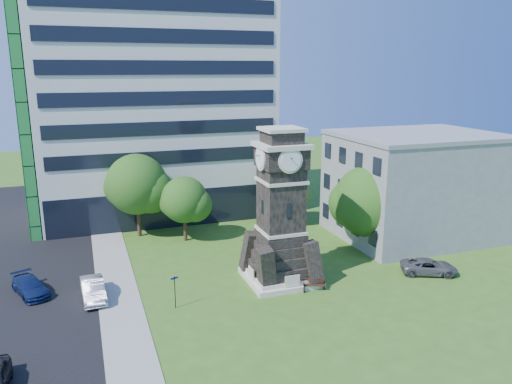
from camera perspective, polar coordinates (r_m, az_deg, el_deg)
name	(u,v)px	position (r m, az deg, el deg)	size (l,w,h in m)	color
ground	(253,295)	(38.10, -0.35, -11.73)	(160.00, 160.00, 0.00)	#375F1B
sidewalk	(117,286)	(40.94, -15.63, -10.34)	(3.00, 70.00, 0.06)	gray
clock_tower	(281,217)	(38.93, 2.85, -2.84)	(5.40, 5.40, 12.22)	beige
office_tall	(151,89)	(58.89, -11.87, 11.42)	(26.20, 15.11, 28.60)	silver
office_low	(415,185)	(52.33, 17.72, 0.79)	(15.20, 12.20, 10.40)	gray
car_street_mid	(93,289)	(39.17, -18.12, -10.54)	(1.55, 4.46, 1.47)	#A5A7AD
car_street_north	(30,286)	(41.59, -24.40, -9.81)	(1.79, 4.41, 1.28)	#111E4D
car_east_lot	(429,267)	(43.92, 19.15, -8.07)	(2.09, 4.52, 1.26)	#57565C
park_bench	(314,284)	(39.00, 6.62, -10.40)	(1.80, 0.48, 0.93)	black
street_sign	(175,288)	(36.11, -9.26, -10.79)	(0.58, 0.06, 2.41)	black
tree_nw	(138,186)	(50.79, -13.36, 0.64)	(6.65, 6.05, 8.40)	#332114
tree_nc	(185,201)	(48.81, -8.12, -1.06)	(4.99, 4.54, 6.44)	#332114
tree_ne	(284,190)	(53.48, 3.21, 0.19)	(5.36, 4.87, 6.42)	#332114
tree_east	(370,203)	(47.07, 12.90, -1.24)	(7.29, 6.63, 7.97)	#332114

